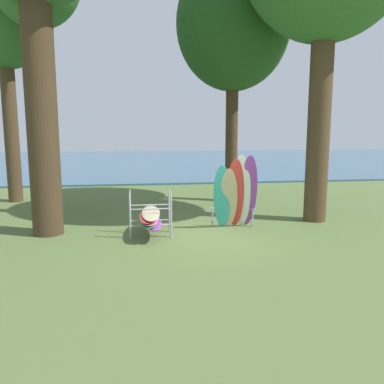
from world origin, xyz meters
TOP-DOWN VIEW (x-y plane):
  - ground_plane at (0.00, 0.00)m, footprint 80.00×80.00m
  - lake_water at (0.00, 28.56)m, footprint 80.00×36.00m
  - tree_mid_behind at (1.92, 5.33)m, footprint 4.46×4.46m
  - tree_far_left_back at (-6.90, 6.51)m, footprint 3.38×3.38m
  - leaning_board_pile at (0.91, 0.75)m, footprint 1.43×1.06m
  - board_storage_rack at (-1.62, 0.38)m, footprint 1.15×2.13m

SIDE VIEW (x-z plane):
  - ground_plane at x=0.00m, z-range 0.00..0.00m
  - lake_water at x=0.00m, z-range 0.00..0.10m
  - board_storage_rack at x=-1.62m, z-range -0.10..1.15m
  - leaning_board_pile at x=0.91m, z-range -0.08..2.14m
  - tree_mid_behind at x=1.92m, z-range 2.17..11.74m
  - tree_far_left_back at x=-6.90m, z-range 2.47..11.63m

